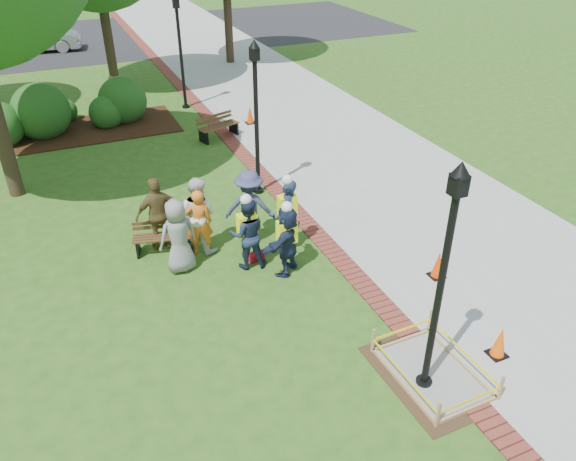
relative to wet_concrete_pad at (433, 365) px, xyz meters
name	(u,v)px	position (x,y,z in m)	size (l,w,h in m)	color
ground	(289,303)	(-1.51, 2.88, -0.23)	(100.00, 100.00, 0.00)	#285116
sidewalk	(303,118)	(3.49, 12.88, -0.22)	(6.00, 60.00, 0.02)	#9E9E99
brick_edging	(221,130)	(0.24, 12.88, -0.22)	(0.50, 60.00, 0.03)	maroon
mulch_bed	(77,131)	(-4.51, 14.88, -0.21)	(7.00, 3.00, 0.05)	#381E0F
parking_lot	(103,38)	(-1.51, 29.88, -0.23)	(36.00, 12.00, 0.01)	black
wet_concrete_pad	(433,365)	(0.00, 0.00, 0.00)	(1.76, 2.34, 0.55)	#47331E
bench_near	(164,243)	(-3.44, 5.89, 0.00)	(1.45, 0.78, 0.75)	#50391B
bench_far	(219,131)	(-0.04, 12.24, 0.02)	(1.56, 0.93, 0.80)	brown
cone_front	(500,343)	(1.40, -0.09, 0.08)	(0.34, 0.34, 0.66)	black
cone_back	(438,265)	(1.89, 2.41, 0.08)	(0.34, 0.34, 0.66)	black
cone_far	(250,115)	(1.46, 13.16, 0.09)	(0.34, 0.34, 0.68)	black
toolbox	(256,256)	(-1.57, 4.69, -0.14)	(0.37, 0.20, 0.18)	maroon
lamp_near	(444,268)	(-0.26, -0.12, 2.25)	(0.28, 0.28, 4.26)	black
lamp_mid	(256,108)	(-0.26, 7.88, 2.25)	(0.28, 0.28, 4.26)	black
lamp_far	(180,44)	(-0.26, 15.88, 2.25)	(0.28, 0.28, 4.26)	black
shrub_a	(5,144)	(-6.91, 14.66, -0.23)	(1.58, 1.58, 1.58)	#164F18
shrub_b	(46,135)	(-5.56, 15.03, -0.23)	(1.99, 1.99, 1.99)	#164F18
shrub_c	(108,126)	(-3.41, 15.01, -0.23)	(1.22, 1.22, 1.22)	#164F18
shrub_d	(126,120)	(-2.72, 15.41, -0.23)	(1.76, 1.76, 1.76)	#164F18
shrub_e	(67,121)	(-4.75, 16.19, -0.23)	(0.90, 0.90, 0.90)	#164F18
casual_person_a	(178,236)	(-3.25, 5.02, 0.65)	(0.61, 0.43, 1.77)	gray
casual_person_b	(199,223)	(-2.64, 5.48, 0.60)	(0.60, 0.46, 1.67)	orange
casual_person_c	(198,214)	(-2.59, 5.69, 0.70)	(0.67, 0.71, 1.87)	silver
casual_person_d	(159,214)	(-3.44, 6.10, 0.69)	(0.61, 0.40, 1.84)	brown
casual_person_e	(250,207)	(-1.38, 5.51, 0.70)	(0.71, 0.62, 1.88)	#383B63
hivis_worker_a	(287,238)	(-1.09, 3.97, 0.66)	(0.62, 0.59, 1.79)	#171F3D
hivis_worker_b	(287,213)	(-0.68, 4.88, 0.72)	(0.65, 0.67, 1.94)	#1B2148
hivis_worker_c	(247,231)	(-1.80, 4.53, 0.68)	(0.61, 0.46, 1.85)	#1C2449
parked_car_b	(40,52)	(-5.07, 27.90, -0.23)	(4.78, 2.08, 1.56)	gray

